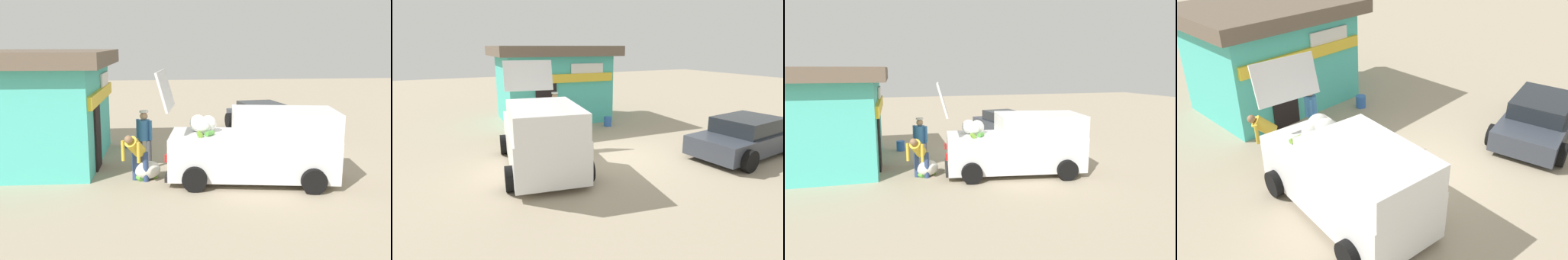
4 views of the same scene
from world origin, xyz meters
The scene contains 8 objects.
ground_plane centered at (0.00, 0.00, 0.00)m, with size 60.00×60.00×0.00m, color tan.
storefront_bar centered at (0.01, 6.24, 1.79)m, with size 5.55×4.28×3.43m.
delivery_van centered at (-2.58, 0.21, 0.96)m, with size 2.74×4.84×2.95m.
parked_sedan centered at (3.69, -1.55, 0.58)m, with size 4.17×2.52×1.23m.
vendor_standing centered at (-1.02, 3.22, 0.99)m, with size 0.48×0.48×1.72m.
customer_bending centered at (-2.41, 3.43, 0.83)m, with size 0.73×0.70×1.35m.
unloaded_banana_pile centered at (-2.10, 3.14, 0.23)m, with size 0.90×0.94×0.49m.
paint_bucket centered at (1.62, 3.75, 0.21)m, with size 0.33×0.33×0.41m, color blue.
Camera 3 is at (-12.77, 4.48, 3.37)m, focal length 31.69 mm.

